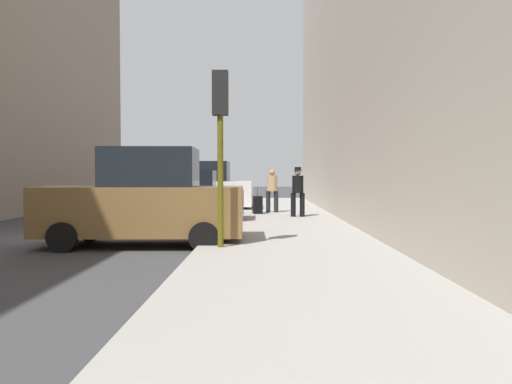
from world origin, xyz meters
name	(u,v)px	position (x,y,z in m)	size (l,w,h in m)	color
ground_plane	(56,238)	(0.00, 0.00, 0.00)	(120.00, 120.00, 0.00)	#38383A
sidewalk	(287,236)	(6.00, 0.00, 0.07)	(4.00, 40.00, 0.15)	gray
parked_bronze_suv	(144,201)	(2.65, -1.42, 1.03)	(4.65, 2.16, 2.25)	brown
parked_red_hatchback	(182,198)	(2.65, 3.93, 0.85)	(4.22, 2.10, 1.79)	#B2191E
parked_white_van	(202,189)	(2.65, 9.41, 1.03)	(4.64, 2.15, 2.25)	silver
fire_hydrant	(235,209)	(4.45, 3.80, 0.50)	(0.42, 0.22, 0.70)	red
traffic_light	(220,120)	(4.50, -2.60, 2.76)	(0.32, 0.32, 3.60)	#514C0F
pedestrian_in_tan_coat	(272,188)	(5.74, 7.14, 1.10)	(0.52, 0.46, 1.71)	black
pedestrian_with_fedora	(298,189)	(6.62, 5.02, 1.14)	(0.52, 0.46, 1.78)	black
rolling_suitcase	(257,205)	(5.16, 6.47, 0.49)	(0.42, 0.60, 1.04)	black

